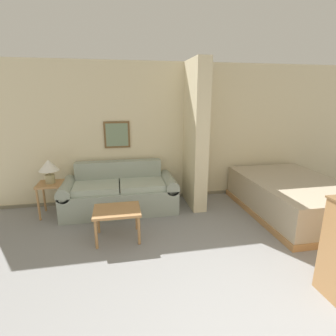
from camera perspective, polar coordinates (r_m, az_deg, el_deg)
name	(u,v)px	position (r m, az deg, el deg)	size (l,w,h in m)	color
wall_back	(183,133)	(5.19, 3.34, 7.61)	(7.46, 0.16, 2.60)	beige
wall_partition_pillar	(195,136)	(4.76, 5.98, 6.92)	(0.24, 0.84, 2.60)	beige
couch	(120,193)	(4.80, -10.41, -5.36)	(2.00, 0.84, 0.84)	#99A393
coffee_table	(117,213)	(3.83, -11.03, -9.62)	(0.65, 0.51, 0.45)	#B27F4C
side_table	(51,189)	(4.88, -24.04, -4.17)	(0.43, 0.43, 0.58)	#B27F4C
table_lamp	(49,167)	(4.77, -24.54, 0.16)	(0.33, 0.33, 0.41)	tan
bed	(293,196)	(5.09, 25.59, -5.57)	(1.55, 2.20, 0.60)	#B27F4C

